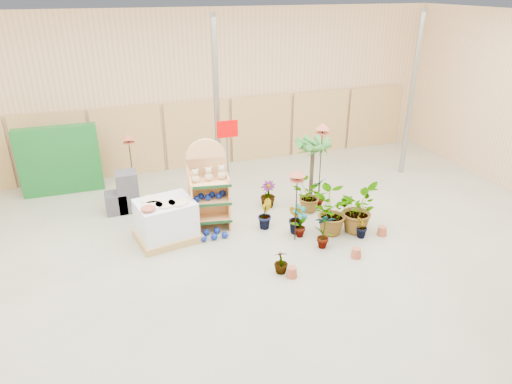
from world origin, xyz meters
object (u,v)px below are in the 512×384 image
bird_table_front (297,175)px  potted_plant_2 (330,212)px  pallet_stack (166,221)px  display_shelf (208,189)px

bird_table_front → potted_plant_2: size_ratio=1.62×
pallet_stack → bird_table_front: (2.61, -0.93, 1.08)m
bird_table_front → pallet_stack: bearing=160.3°
display_shelf → potted_plant_2: size_ratio=2.02×
display_shelf → bird_table_front: 2.08m
pallet_stack → bird_table_front: bearing=-30.6°
pallet_stack → potted_plant_2: size_ratio=1.41×
potted_plant_2 → bird_table_front: bearing=-177.3°
display_shelf → potted_plant_2: 2.72m
pallet_stack → bird_table_front: 2.97m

